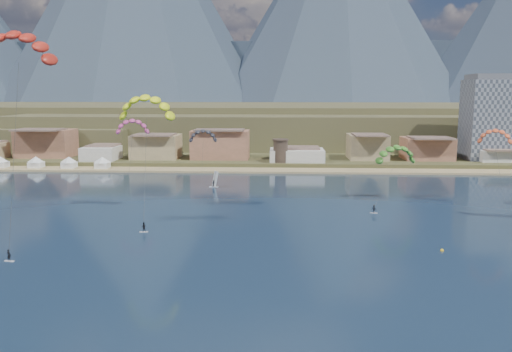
# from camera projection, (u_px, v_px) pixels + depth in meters

# --- Properties ---
(ground) EXTENTS (2400.00, 2400.00, 0.00)m
(ground) POSITION_uv_depth(u_px,v_px,m) (246.00, 276.00, 77.15)
(ground) COLOR #0D2030
(ground) RESTS_ON ground
(beach) EXTENTS (2200.00, 12.00, 0.90)m
(beach) POSITION_uv_depth(u_px,v_px,m) (266.00, 170.00, 181.69)
(beach) COLOR tan
(beach) RESTS_ON ground
(land) EXTENTS (2200.00, 900.00, 4.00)m
(land) POSITION_uv_depth(u_px,v_px,m) (277.00, 116.00, 629.62)
(land) COLOR #4D482A
(land) RESTS_ON ground
(foothills) EXTENTS (940.00, 210.00, 18.00)m
(foothills) POSITION_uv_depth(u_px,v_px,m) (311.00, 124.00, 304.02)
(foothills) COLOR brown
(foothills) RESTS_ON ground
(mountain_ridge) EXTENTS (2060.00, 480.00, 400.00)m
(mountain_ridge) POSITION_uv_depth(u_px,v_px,m) (270.00, 19.00, 866.86)
(mountain_ridge) COLOR #2A3446
(mountain_ridge) RESTS_ON ground
(town) EXTENTS (400.00, 24.00, 12.00)m
(town) POSITION_uv_depth(u_px,v_px,m) (162.00, 143.00, 198.14)
(town) COLOR silver
(town) RESTS_ON ground
(apartment_tower) EXTENTS (20.00, 16.00, 32.00)m
(apartment_tower) POSITION_uv_depth(u_px,v_px,m) (492.00, 118.00, 196.65)
(apartment_tower) COLOR gray
(apartment_tower) RESTS_ON ground
(watchtower) EXTENTS (5.82, 5.82, 8.60)m
(watchtower) POSITION_uv_depth(u_px,v_px,m) (281.00, 151.00, 188.39)
(watchtower) COLOR #47382D
(watchtower) RESTS_ON ground
(beach_tents) EXTENTS (43.40, 6.40, 5.00)m
(beach_tents) POSITION_uv_depth(u_px,v_px,m) (52.00, 159.00, 184.73)
(beach_tents) COLOR white
(beach_tents) RESTS_ON ground
(kitesurfer_red) EXTENTS (13.62, 15.61, 38.94)m
(kitesurfer_red) POSITION_uv_depth(u_px,v_px,m) (17.00, 43.00, 90.73)
(kitesurfer_red) COLOR silver
(kitesurfer_red) RESTS_ON ground
(kitesurfer_yellow) EXTENTS (12.99, 18.66, 29.28)m
(kitesurfer_yellow) POSITION_uv_depth(u_px,v_px,m) (146.00, 104.00, 113.19)
(kitesurfer_yellow) COLOR silver
(kitesurfer_yellow) RESTS_ON ground
(kitesurfer_green) EXTENTS (13.99, 17.95, 18.80)m
(kitesurfer_green) POSITION_uv_depth(u_px,v_px,m) (396.00, 152.00, 129.55)
(kitesurfer_green) COLOR silver
(kitesurfer_green) RESTS_ON ground
(distant_kite_pink) EXTENTS (10.38, 7.07, 21.28)m
(distant_kite_pink) POSITION_uv_depth(u_px,v_px,m) (132.00, 124.00, 147.49)
(distant_kite_pink) COLOR #262626
(distant_kite_pink) RESTS_ON ground
(distant_kite_dark) EXTENTS (9.14, 6.28, 17.97)m
(distant_kite_dark) POSITION_uv_depth(u_px,v_px,m) (203.00, 134.00, 155.11)
(distant_kite_dark) COLOR #262626
(distant_kite_dark) RESTS_ON ground
(distant_kite_orange) EXTENTS (8.55, 6.82, 20.06)m
(distant_kite_orange) POSITION_uv_depth(u_px,v_px,m) (495.00, 134.00, 122.12)
(distant_kite_orange) COLOR #262626
(distant_kite_orange) RESTS_ON ground
(windsurfer) EXTENTS (2.68, 2.92, 4.66)m
(windsurfer) POSITION_uv_depth(u_px,v_px,m) (214.00, 182.00, 150.47)
(windsurfer) COLOR silver
(windsurfer) RESTS_ON ground
(buoy) EXTENTS (0.61, 0.61, 0.61)m
(buoy) POSITION_uv_depth(u_px,v_px,m) (442.00, 250.00, 89.47)
(buoy) COLOR yellow
(buoy) RESTS_ON ground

